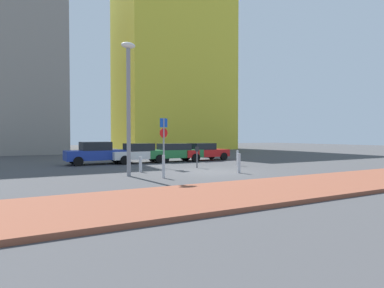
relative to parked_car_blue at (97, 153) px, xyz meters
The scene contains 15 objects.
ground_plane 9.10m from the parked_car_blue, 58.17° to the right, with size 120.00×120.00×0.00m, color #424244.
sidewalk_brick 14.78m from the parked_car_blue, 71.11° to the right, with size 40.00×4.07×0.14m, color brown.
parked_car_blue is the anchor object (origin of this frame).
parked_car_white 3.10m from the parked_car_blue, ahead, with size 4.61×2.05×1.47m.
parked_car_green 5.79m from the parked_car_blue, ahead, with size 4.45×2.13×1.43m.
parked_car_red 8.44m from the parked_car_blue, ahead, with size 4.22×2.22×1.43m.
parking_sign_post 5.83m from the parked_car_blue, 56.81° to the right, with size 0.59×0.19×3.13m.
parking_meter 7.48m from the parked_car_blue, 47.07° to the right, with size 0.18×0.14×1.32m.
street_lamp 8.09m from the parked_car_blue, 88.78° to the right, with size 0.70×0.36×6.63m.
traffic_bollard_near 9.04m from the parked_car_blue, 80.95° to the right, with size 0.14×0.14×1.10m, color #B7B7BC.
traffic_bollard_mid 9.88m from the parked_car_blue, 34.28° to the right, with size 0.15×0.15×1.04m, color #B7B7BC.
traffic_bollard_far 6.16m from the parked_car_blue, 78.48° to the right, with size 0.17×0.17×0.85m, color #B7B7BC.
traffic_bollard_edge 10.65m from the parked_car_blue, 56.96° to the right, with size 0.18×0.18×1.06m, color #B7B7BC.
building_colorful_midrise 30.91m from the parked_car_blue, 55.43° to the left, with size 16.41×13.79×27.81m, color gold.
building_under_construction 24.94m from the parked_car_blue, 104.86° to the left, with size 10.46×15.29×25.04m, color gray.
Camera 1 is at (-8.83, -14.62, 1.98)m, focal length 28.52 mm.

